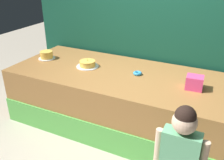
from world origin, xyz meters
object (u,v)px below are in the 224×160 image
Objects in this scene: child_figure at (181,148)px; cake_left at (47,55)px; donut at (137,73)px; pink_box at (194,83)px; cake_center at (87,64)px.

child_figure is 2.63m from cake_left.
donut is 0.46× the size of cake_left.
pink_box is at bearing -7.08° from donut.
cake_left is 0.80× the size of cake_center.
pink_box is 0.76× the size of cake_left.
cake_center is (-1.53, 0.04, -0.04)m from pink_box.
donut is at bearing 3.86° from cake_center.
pink_box is 1.65× the size of donut.
pink_box reaches higher than donut.
child_figure is at bearing -85.80° from pink_box.
cake_left is (-2.37, 1.14, 0.12)m from child_figure.
cake_center is (0.76, -0.01, -0.02)m from cake_left.
child_figure is 3.58× the size of cake_center.
cake_center is (-0.76, -0.05, 0.02)m from donut.
cake_left reaches higher than donut.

